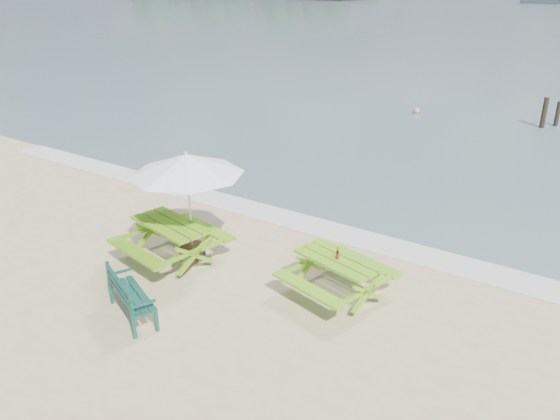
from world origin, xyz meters
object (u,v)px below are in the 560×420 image
Objects in this scene: park_bench at (133,304)px; beer_bottle at (337,255)px; patio_umbrella at (187,164)px; swimmer at (414,126)px; picnic_table_left at (172,243)px; picnic_table_right at (338,278)px; side_table at (193,251)px.

beer_bottle reaches higher than park_bench.
patio_umbrella is (-0.64, 2.18, 1.79)m from park_bench.
patio_umbrella is 1.77× the size of swimmer.
swimmer is at bearing 105.83° from beer_bottle.
picnic_table_left is 2.07m from park_bench.
patio_umbrella reaches higher than picnic_table_left.
park_bench is at bearing -64.43° from picnic_table_left.
park_bench is 6.10× the size of beer_bottle.
park_bench is 0.85× the size of swimmer.
picnic_table_right is at bearing -74.10° from swimmer.
swimmer is (-4.24, 14.96, -1.40)m from beer_bottle.
park_bench is at bearing -135.04° from beer_bottle.
park_bench is at bearing -134.94° from picnic_table_right.
patio_umbrella is (0.00, -0.00, 1.89)m from side_table.
patio_umbrella is at bearing -86.07° from swimmer.
swimmer is at bearing 93.93° from side_table.
patio_umbrella is at bearing 51.95° from picnic_table_left.
swimmer is (-1.05, 15.32, -0.71)m from side_table.
beer_bottle is 0.14× the size of swimmer.
beer_bottle is 15.61m from swimmer.
park_bench is 3.65m from beer_bottle.
picnic_table_left reaches higher than swimmer.
beer_bottle is at bearing 44.96° from park_bench.
picnic_table_right is 3.63m from park_bench.
park_bench reaches higher than picnic_table_right.
picnic_table_left is at bearing 115.57° from park_bench.
patio_umbrella is 3.43m from beer_bottle.
picnic_table_right is 3.66× the size of side_table.
side_table is at bearing -173.55° from beer_bottle.
park_bench reaches higher than swimmer.
park_bench is 17.60m from swimmer.
picnic_table_right is at bearing 6.81° from side_table.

